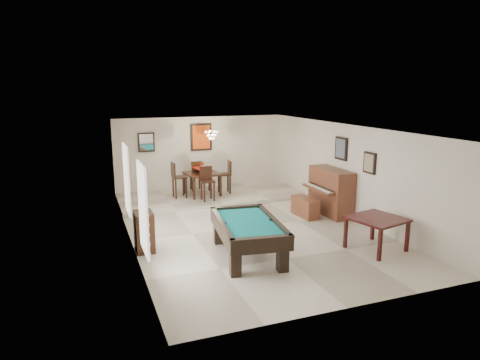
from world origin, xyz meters
TOP-DOWN VIEW (x-y plane):
  - ground_plane at (0.00, 0.00)m, footprint 6.00×9.00m
  - wall_back at (0.00, 4.50)m, footprint 6.00×0.04m
  - wall_front at (0.00, -4.50)m, footprint 6.00×0.04m
  - wall_left at (-3.00, 0.00)m, footprint 0.04×9.00m
  - wall_right at (3.00, 0.00)m, footprint 0.04×9.00m
  - ceiling at (0.00, 0.00)m, footprint 6.00×9.00m
  - dining_step at (0.00, 3.25)m, footprint 6.00×2.50m
  - window_left_front at (-2.97, -2.20)m, footprint 0.06×1.00m
  - window_left_rear at (-2.97, 0.60)m, footprint 0.06×1.00m
  - pool_table at (-0.72, -1.80)m, footprint 1.55×2.46m
  - square_table at (2.13, -2.47)m, footprint 1.31×1.31m
  - upright_piano at (2.54, 0.31)m, footprint 0.89×1.59m
  - piano_bench at (1.89, 0.35)m, footprint 0.42×0.98m
  - apothecary_chest at (-2.78, -0.70)m, footprint 0.40×0.60m
  - dining_table at (-0.31, 3.30)m, footprint 1.15×1.15m
  - flower_vase at (-0.31, 3.30)m, footprint 0.16×0.16m
  - dining_chair_south at (-0.34, 2.57)m, footprint 0.40×0.40m
  - dining_chair_north at (-0.33, 4.05)m, footprint 0.40×0.40m
  - dining_chair_west at (-1.08, 3.25)m, footprint 0.45×0.45m
  - dining_chair_east at (0.45, 3.32)m, footprint 0.45×0.45m
  - chandelier at (0.00, 3.20)m, footprint 0.44×0.44m
  - back_painting at (0.00, 4.46)m, footprint 0.75×0.06m
  - back_mirror at (-1.90, 4.46)m, footprint 0.55×0.06m
  - right_picture_upper at (2.96, 0.30)m, footprint 0.06×0.55m
  - right_picture_lower at (2.96, -1.00)m, footprint 0.06×0.45m

SIDE VIEW (x-z plane):
  - ground_plane at x=0.00m, z-range -0.02..0.00m
  - dining_step at x=0.00m, z-range 0.00..0.12m
  - piano_bench at x=1.89m, z-range 0.00..0.54m
  - square_table at x=2.13m, z-range 0.00..0.75m
  - pool_table at x=-0.72m, z-range 0.00..0.77m
  - apothecary_chest at x=-2.78m, z-range 0.00..0.90m
  - dining_table at x=-0.31m, z-range 0.12..0.98m
  - dining_chair_north at x=-0.33m, z-range 0.12..1.15m
  - dining_chair_south at x=-0.34m, z-range 0.12..1.18m
  - upright_piano at x=2.54m, z-range 0.00..1.32m
  - dining_chair_east at x=0.45m, z-range 0.12..1.22m
  - dining_chair_west at x=-1.08m, z-range 0.12..1.28m
  - flower_vase at x=-0.31m, z-range 0.98..1.23m
  - wall_back at x=0.00m, z-range 0.00..2.60m
  - wall_front at x=0.00m, z-range 0.00..2.60m
  - wall_left at x=-3.00m, z-range 0.00..2.60m
  - wall_right at x=3.00m, z-range 0.00..2.60m
  - window_left_front at x=-2.97m, z-range 0.55..2.25m
  - window_left_rear at x=-2.97m, z-range 0.55..2.25m
  - right_picture_lower at x=2.96m, z-range 1.42..1.98m
  - back_mirror at x=-1.90m, z-range 1.48..2.12m
  - back_painting at x=0.00m, z-range 1.42..2.38m
  - right_picture_upper at x=2.96m, z-range 1.57..2.23m
  - chandelier at x=0.00m, z-range 1.90..2.50m
  - ceiling at x=0.00m, z-range 2.58..2.62m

